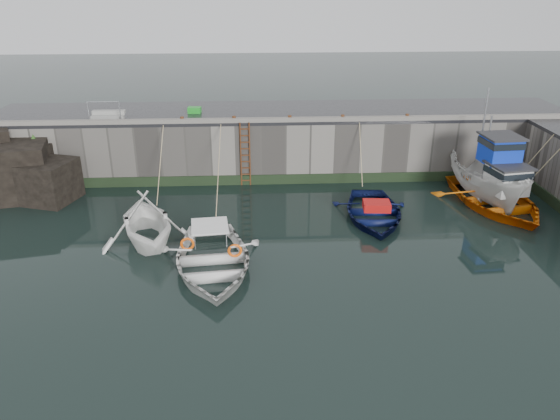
{
  "coord_description": "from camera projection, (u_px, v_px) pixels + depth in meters",
  "views": [
    {
      "loc": [
        -1.64,
        -15.81,
        9.75
      ],
      "look_at": [
        -0.6,
        3.89,
        1.2
      ],
      "focal_mm": 35.0,
      "sensor_mm": 36.0,
      "label": 1
    }
  ],
  "objects": [
    {
      "name": "boat_far_orange",
      "position": [
        496.0,
        198.0,
        24.71
      ],
      "size": [
        5.34,
        6.78,
        4.27
      ],
      "rotation": [
        0.0,
        0.0,
        0.17
      ],
      "color": "orange",
      "rests_on": "ground"
    },
    {
      "name": "kerb_back",
      "position": [
        286.0,
        120.0,
        26.45
      ],
      "size": [
        30.0,
        0.3,
        0.2
      ],
      "primitive_type": "cube",
      "color": "slate",
      "rests_on": "road_back"
    },
    {
      "name": "algae_back",
      "position": [
        286.0,
        179.0,
        27.47
      ],
      "size": [
        30.0,
        0.08,
        0.5
      ],
      "primitive_type": "cube",
      "color": "black",
      "rests_on": "ground"
    },
    {
      "name": "bollard_e",
      "position": [
        407.0,
        117.0,
        26.81
      ],
      "size": [
        0.18,
        0.18,
        0.28
      ],
      "primitive_type": "cylinder",
      "color": "#3F1E0F",
      "rests_on": "road_back"
    },
    {
      "name": "boat_near_navy",
      "position": [
        373.0,
        218.0,
        23.73
      ],
      "size": [
        3.97,
        5.27,
        1.03
      ],
      "primitive_type": "imported",
      "rotation": [
        0.0,
        0.0,
        -0.08
      ],
      "color": "#09103A",
      "rests_on": "ground"
    },
    {
      "name": "bollard_b",
      "position": [
        234.0,
        119.0,
        26.4
      ],
      "size": [
        0.18,
        0.18,
        0.28
      ],
      "primitive_type": "cylinder",
      "color": "#3F1E0F",
      "rests_on": "road_back"
    },
    {
      "name": "bollard_c",
      "position": [
        290.0,
        118.0,
        26.53
      ],
      "size": [
        0.18,
        0.18,
        0.28
      ],
      "primitive_type": "cylinder",
      "color": "#3F1E0F",
      "rests_on": "road_back"
    },
    {
      "name": "road_back",
      "position": [
        283.0,
        112.0,
        28.67
      ],
      "size": [
        30.0,
        5.0,
        0.16
      ],
      "primitive_type": "cube",
      "color": "black",
      "rests_on": "quay_back"
    },
    {
      "name": "boat_near_white",
      "position": [
        148.0,
        242.0,
        21.62
      ],
      "size": [
        5.07,
        5.48,
        2.38
      ],
      "primitive_type": "imported",
      "rotation": [
        0.0,
        0.0,
        0.31
      ],
      "color": "white",
      "rests_on": "ground"
    },
    {
      "name": "fish_crate",
      "position": [
        194.0,
        110.0,
        28.11
      ],
      "size": [
        0.69,
        0.49,
        0.3
      ],
      "primitive_type": "cube",
      "rotation": [
        0.0,
        0.0,
        -0.06
      ],
      "color": "#1B9523",
      "rests_on": "road_back"
    },
    {
      "name": "bollard_a",
      "position": [
        182.0,
        120.0,
        26.28
      ],
      "size": [
        0.18,
        0.18,
        0.28
      ],
      "primitive_type": "cylinder",
      "color": "#3F1E0F",
      "rests_on": "road_back"
    },
    {
      "name": "boat_near_blue",
      "position": [
        212.0,
        268.0,
        19.65
      ],
      "size": [
        4.63,
        6.08,
        1.18
      ],
      "primitive_type": "imported",
      "rotation": [
        0.0,
        0.0,
        0.1
      ],
      "color": "silver",
      "rests_on": "ground"
    },
    {
      "name": "railing",
      "position": [
        108.0,
        114.0,
        26.99
      ],
      "size": [
        1.6,
        1.05,
        1.0
      ],
      "color": "#A5A8AD",
      "rests_on": "road_back"
    },
    {
      "name": "boat_near_white_rope",
      "position": [
        164.0,
        200.0,
        25.62
      ],
      "size": [
        0.04,
        4.55,
        3.1
      ],
      "primitive_type": null,
      "color": "tan",
      "rests_on": "ground"
    },
    {
      "name": "ground",
      "position": [
        304.0,
        288.0,
        18.44
      ],
      "size": [
        120.0,
        120.0,
        0.0
      ],
      "primitive_type": "plane",
      "color": "black",
      "rests_on": "ground"
    },
    {
      "name": "quay_back",
      "position": [
        283.0,
        141.0,
        29.3
      ],
      "size": [
        30.0,
        5.0,
        3.0
      ],
      "primitive_type": "cube",
      "color": "slate",
      "rests_on": "ground"
    },
    {
      "name": "boat_far_white",
      "position": [
        489.0,
        179.0,
        25.3
      ],
      "size": [
        2.7,
        6.16,
        5.32
      ],
      "rotation": [
        0.0,
        0.0,
        0.07
      ],
      "color": "silver",
      "rests_on": "ground"
    },
    {
      "name": "bollard_d",
      "position": [
        343.0,
        118.0,
        26.66
      ],
      "size": [
        0.18,
        0.18,
        0.28
      ],
      "primitive_type": "cylinder",
      "color": "#3F1E0F",
      "rests_on": "road_back"
    },
    {
      "name": "boat_near_navy_rope",
      "position": [
        358.0,
        189.0,
        26.9
      ],
      "size": [
        0.04,
        3.23,
        3.1
      ],
      "primitive_type": null,
      "color": "tan",
      "rests_on": "ground"
    },
    {
      "name": "rock_outcrop",
      "position": [
        13.0,
        170.0,
        25.67
      ],
      "size": [
        5.85,
        4.24,
        3.41
      ],
      "color": "black",
      "rests_on": "ground"
    },
    {
      "name": "boat_near_blue_rope",
      "position": [
        220.0,
        208.0,
        24.7
      ],
      "size": [
        0.04,
        6.55,
        3.1
      ],
      "primitive_type": null,
      "color": "tan",
      "rests_on": "ground"
    },
    {
      "name": "ladder",
      "position": [
        245.0,
        155.0,
        26.8
      ],
      "size": [
        0.51,
        0.08,
        3.2
      ],
      "color": "#3F1E0F",
      "rests_on": "ground"
    }
  ]
}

